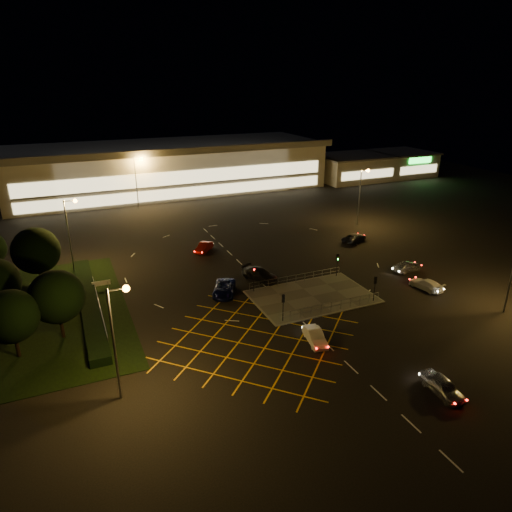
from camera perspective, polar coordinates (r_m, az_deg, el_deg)
name	(u,v)px	position (r m, az deg, el deg)	size (l,w,h in m)	color
ground	(290,293)	(56.55, 4.26, -4.64)	(180.00, 180.00, 0.00)	black
pedestrian_island	(312,296)	(55.86, 7.04, -5.03)	(14.00, 9.00, 0.12)	#4C4944
grass_verge	(43,315)	(56.64, -25.12, -6.69)	(18.00, 30.00, 0.08)	black
hedge	(89,303)	(56.31, -20.14, -5.55)	(2.00, 26.00, 1.00)	black
supermarket	(169,167)	(111.16, -10.82, 10.91)	(72.00, 26.50, 10.50)	beige
retail_unit_a	(352,167)	(123.01, 11.88, 10.81)	(18.80, 14.80, 6.35)	beige
retail_unit_b	(401,163)	(132.76, 17.67, 11.03)	(14.80, 14.80, 6.35)	beige
streetlight_sw	(118,328)	(37.59, -16.90, -8.55)	(1.78, 0.56, 10.03)	slate
streetlight_nw	(71,225)	(65.40, -22.14, 3.62)	(1.78, 0.56, 10.03)	slate
streetlight_ne	(362,189)	(82.96, 13.12, 8.14)	(1.78, 0.56, 10.03)	slate
streetlight_far_left	(138,175)	(95.69, -14.56, 9.72)	(1.78, 0.56, 10.03)	slate
streetlight_far_right	(307,161)	(110.86, 6.45, 11.77)	(1.78, 0.56, 10.03)	slate
signal_sw	(283,302)	(49.08, 3.41, -5.79)	(0.28, 0.30, 3.15)	black
signal_se	(375,283)	(55.08, 14.66, -3.35)	(0.28, 0.30, 3.15)	black
signal_nw	(254,275)	(55.62, -0.28, -2.36)	(0.28, 0.30, 3.15)	black
signal_ne	(337,260)	(60.98, 10.14, -0.52)	(0.28, 0.30, 3.15)	black
tree_a	(11,316)	(47.80, -28.33, -6.67)	(5.04, 5.04, 6.86)	black
tree_c	(36,251)	(62.19, -25.81, 0.60)	(5.76, 5.76, 7.84)	black
tree_e	(57,297)	(49.16, -23.66, -4.69)	(5.40, 5.40, 7.35)	black
car_near_silver	(442,386)	(42.56, 22.28, -14.79)	(1.73, 4.31, 1.47)	#9A9DA0
car_queue_white	(315,337)	(46.54, 7.39, -9.96)	(1.43, 4.10, 1.35)	silver
car_left_blue	(224,289)	(55.97, -4.01, -4.08)	(2.46, 5.34, 1.48)	#0C124A
car_far_dkgrey	(260,274)	(59.73, 0.53, -2.30)	(2.15, 5.30, 1.54)	black
car_right_silver	(407,266)	(65.66, 18.37, -1.22)	(1.76, 4.38, 1.49)	silver
car_circ_red	(204,247)	(69.93, -6.52, 1.09)	(1.46, 4.18, 1.38)	maroon
car_east_grey	(354,237)	(75.57, 12.19, 2.28)	(2.21, 4.80, 1.33)	black
car_approach_white	(426,284)	(61.06, 20.51, -3.32)	(1.81, 4.46, 1.29)	silver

